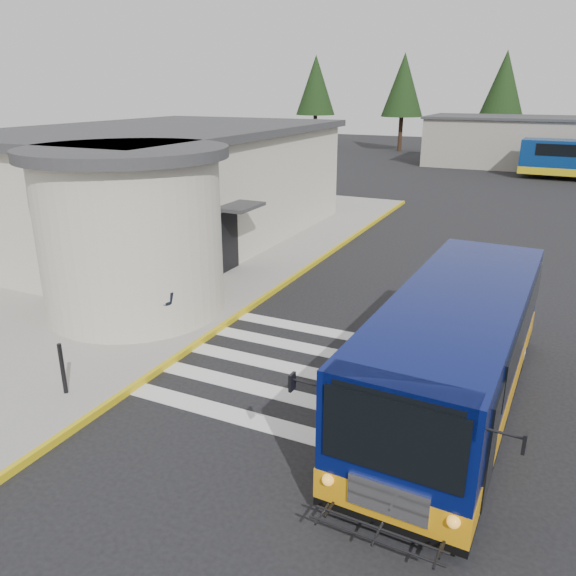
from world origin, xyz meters
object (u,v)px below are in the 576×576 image
at_px(pedestrian_b, 167,303).
at_px(bollard, 63,369).
at_px(pedestrian_a, 108,309).
at_px(transit_bus, 454,356).

relative_size(pedestrian_b, bollard, 1.52).
height_order(pedestrian_a, pedestrian_b, pedestrian_b).
xyz_separation_m(transit_bus, bollard, (-7.71, -3.20, -0.51)).
bearing_deg(pedestrian_b, transit_bus, 80.04).
height_order(transit_bus, pedestrian_a, transit_bus).
distance_m(transit_bus, pedestrian_b, 7.57).
bearing_deg(transit_bus, pedestrian_b, 179.76).
height_order(transit_bus, pedestrian_b, transit_bus).
relative_size(transit_bus, pedestrian_a, 5.73).
bearing_deg(pedestrian_a, transit_bus, -79.03).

